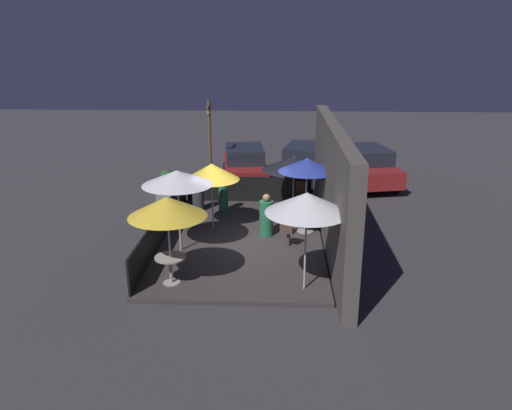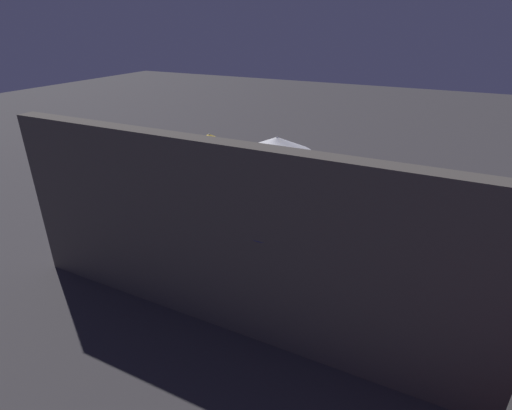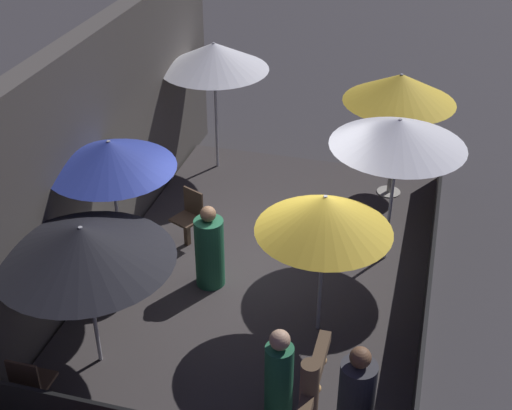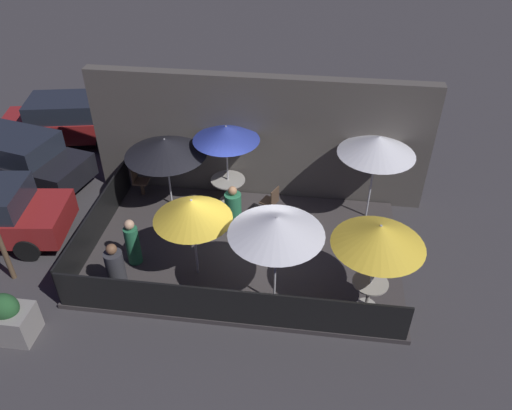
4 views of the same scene
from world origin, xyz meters
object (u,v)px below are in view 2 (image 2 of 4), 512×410
object	(u,v)px
patio_umbrella_0	(209,142)
patron_1	(406,224)
dining_table_0	(212,189)
patio_umbrella_2	(277,145)
dining_table_1	(278,283)
patio_chair_0	(235,256)
patio_umbrella_1	(280,210)
patio_umbrella_3	(337,175)
planter_box	(484,221)
patio_chair_1	(418,328)
patron_0	(397,240)
patron_2	(285,249)
patio_umbrella_4	(122,171)
patio_umbrella_5	(371,237)

from	to	relation	value
patio_umbrella_0	patron_1	distance (m)	5.81
patio_umbrella_0	dining_table_0	size ratio (longest dim) A/B	2.94
patio_umbrella_2	dining_table_1	xyz separation A→B (m)	(-1.68, 3.68, -1.60)
dining_table_1	patio_chair_0	bearing A→B (deg)	-24.47
patio_umbrella_1	patio_umbrella_3	bearing A→B (deg)	-94.24
patio_umbrella_1	dining_table_0	size ratio (longest dim) A/B	3.08
dining_table_0	dining_table_1	xyz separation A→B (m)	(-3.73, 3.52, 0.02)
patio_umbrella_2	planter_box	distance (m)	5.88
patio_chair_1	patron_0	bearing A→B (deg)	-74.92
dining_table_0	patron_2	size ratio (longest dim) A/B	0.58
patron_0	planter_box	xyz separation A→B (m)	(-1.87, -2.42, -0.20)
dining_table_1	patron_0	world-z (taller)	patron_0
patio_umbrella_0	patron_1	xyz separation A→B (m)	(-5.63, -0.19, -1.45)
patio_umbrella_3	patio_chair_0	size ratio (longest dim) A/B	2.27
patron_2	patron_0	bearing A→B (deg)	-122.33
patio_umbrella_4	patio_chair_1	size ratio (longest dim) A/B	2.71
patio_umbrella_1	planter_box	bearing A→B (deg)	-125.27
patio_chair_1	patron_1	bearing A→B (deg)	-79.78
patio_umbrella_4	dining_table_0	size ratio (longest dim) A/B	3.18
patio_umbrella_3	planter_box	size ratio (longest dim) A/B	1.85
patio_umbrella_0	patio_umbrella_1	bearing A→B (deg)	136.63
patio_chair_1	patron_0	size ratio (longest dim) A/B	0.72
patio_umbrella_4	patron_2	distance (m)	4.01
dining_table_0	planter_box	xyz separation A→B (m)	(-7.42, -1.70, -0.18)
patio_umbrella_2	planter_box	bearing A→B (deg)	-163.98
patio_chair_1	dining_table_1	bearing A→B (deg)	-0.00
patio_umbrella_4	dining_table_0	xyz separation A→B (m)	(-0.14, -3.32, -1.65)
patio_umbrella_2	patio_umbrella_0	bearing A→B (deg)	4.39
patio_umbrella_2	patron_0	distance (m)	3.95
dining_table_0	patio_chair_0	bearing A→B (deg)	129.85
patio_chair_1	patio_umbrella_4	bearing A→B (deg)	-2.06
patio_chair_0	patio_chair_1	distance (m)	3.90
patio_umbrella_0	patio_umbrella_1	size ratio (longest dim) A/B	0.95
patio_umbrella_5	patron_1	distance (m)	3.61
patio_umbrella_0	dining_table_1	size ratio (longest dim) A/B	2.37
patio_umbrella_4	patio_umbrella_5	world-z (taller)	patio_umbrella_4
patio_umbrella_2	patron_2	world-z (taller)	patio_umbrella_2
patron_1	planter_box	distance (m)	2.35
patron_1	patron_2	xyz separation A→B (m)	(2.25, 2.49, 0.01)
dining_table_1	patron_2	size ratio (longest dim) A/B	0.72
patio_umbrella_2	patron_0	bearing A→B (deg)	165.95
dining_table_0	dining_table_1	world-z (taller)	dining_table_1
patio_chair_0	planter_box	distance (m)	6.80
planter_box	patio_chair_0	bearing A→B (deg)	43.08
patio_umbrella_5	patio_chair_1	xyz separation A→B (m)	(-1.02, 0.33, -1.35)
patio_umbrella_2	patio_umbrella_4	world-z (taller)	patio_umbrella_4
patio_umbrella_3	patron_0	bearing A→B (deg)	173.81
dining_table_0	patio_chair_1	size ratio (longest dim) A/B	0.85
patio_umbrella_0	patio_umbrella_5	size ratio (longest dim) A/B	1.04
patio_umbrella_2	patron_2	distance (m)	3.21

